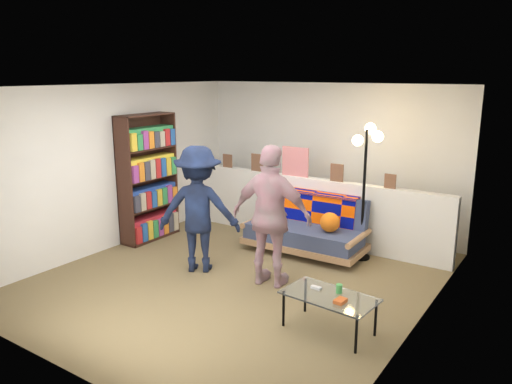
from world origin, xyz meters
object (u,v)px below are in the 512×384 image
bookshelf (148,182)px  person_right (272,217)px  futon_sofa (307,229)px  floor_lamp (366,164)px  coffee_table (330,298)px  person_left (199,209)px

bookshelf → person_right: 2.56m
futon_sofa → bookshelf: bearing=-160.6°
futon_sofa → floor_lamp: (0.76, 0.23, 1.00)m
futon_sofa → floor_lamp: size_ratio=0.93×
bookshelf → person_right: (2.53, -0.43, -0.04)m
floor_lamp → person_right: 1.67m
floor_lamp → coffee_table: bearing=-76.4°
futon_sofa → bookshelf: size_ratio=0.90×
bookshelf → person_left: size_ratio=1.18×
bookshelf → coffee_table: bookshelf is taller
futon_sofa → floor_lamp: floor_lamp is taller
futon_sofa → person_left: 1.70m
floor_lamp → person_left: 2.35m
bookshelf → coffee_table: size_ratio=2.02×
bookshelf → person_right: size_ratio=1.12×
futon_sofa → person_left: bearing=-122.2°
futon_sofa → person_left: person_left is taller
person_left → futon_sofa: bearing=-150.8°
futon_sofa → bookshelf: (-2.35, -0.83, 0.56)m
coffee_table → floor_lamp: 2.41m
floor_lamp → person_left: (-1.63, -1.61, -0.52)m
coffee_table → person_right: (-1.10, 0.65, 0.51)m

